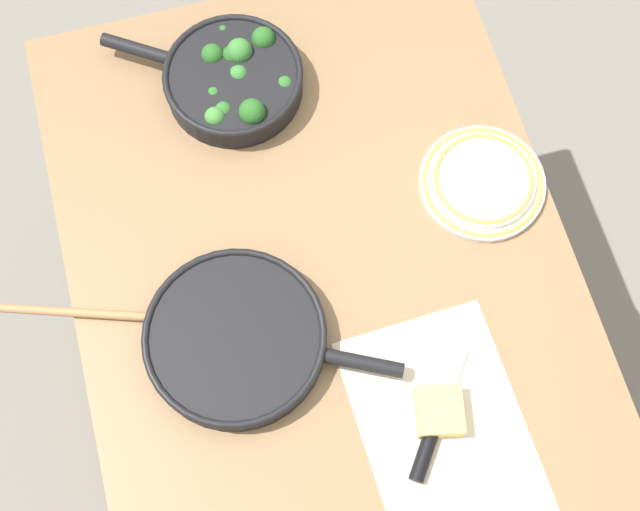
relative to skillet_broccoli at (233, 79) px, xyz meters
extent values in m
plane|color=slate|center=(0.36, 0.06, -0.80)|extent=(14.00, 14.00, 0.00)
cube|color=olive|center=(0.36, 0.06, -0.05)|extent=(1.11, 0.83, 0.03)
cylinder|color=#BCBCC1|center=(-0.14, -0.29, -0.43)|extent=(0.05, 0.05, 0.74)
cylinder|color=#BCBCC1|center=(-0.14, 0.42, -0.43)|extent=(0.05, 0.05, 0.74)
cylinder|color=black|center=(0.00, 0.00, -0.01)|extent=(0.24, 0.24, 0.05)
torus|color=black|center=(0.00, 0.00, 0.02)|extent=(0.25, 0.25, 0.01)
cylinder|color=black|center=(-0.10, -0.15, 0.01)|extent=(0.09, 0.12, 0.02)
cylinder|color=#357027|center=(0.07, -0.05, -0.01)|extent=(0.01, 0.01, 0.02)
sphere|color=#428438|center=(0.07, -0.05, 0.01)|extent=(0.04, 0.04, 0.04)
cylinder|color=#2C6823|center=(0.00, 0.01, -0.01)|extent=(0.01, 0.01, 0.02)
sphere|color=#387A33|center=(0.00, 0.01, 0.01)|extent=(0.03, 0.03, 0.03)
cylinder|color=#205218|center=(-0.04, 0.01, -0.01)|extent=(0.01, 0.01, 0.02)
sphere|color=#286023|center=(-0.04, 0.01, 0.01)|extent=(0.04, 0.04, 0.04)
cylinder|color=#245B1C|center=(0.00, 0.01, -0.01)|extent=(0.01, 0.01, 0.02)
sphere|color=#2D6B28|center=(0.00, 0.01, 0.01)|extent=(0.03, 0.03, 0.03)
cylinder|color=#205218|center=(-0.05, -0.02, -0.01)|extent=(0.01, 0.01, 0.02)
sphere|color=#286023|center=(-0.05, -0.02, 0.01)|extent=(0.04, 0.04, 0.04)
cylinder|color=#205218|center=(0.09, 0.02, -0.01)|extent=(0.02, 0.02, 0.03)
sphere|color=#286023|center=(0.09, 0.02, 0.02)|extent=(0.05, 0.05, 0.05)
cylinder|color=#245B1C|center=(0.03, -0.04, -0.01)|extent=(0.01, 0.01, 0.02)
sphere|color=#2D6B28|center=(0.03, -0.04, 0.01)|extent=(0.03, 0.03, 0.03)
cylinder|color=#2C6823|center=(-0.04, 0.02, -0.01)|extent=(0.02, 0.02, 0.02)
sphere|color=#387A33|center=(-0.04, 0.02, 0.02)|extent=(0.05, 0.05, 0.05)
cylinder|color=#205218|center=(-0.06, 0.07, -0.01)|extent=(0.01, 0.01, 0.02)
sphere|color=#286023|center=(-0.06, 0.07, 0.02)|extent=(0.04, 0.04, 0.04)
cylinder|color=#205218|center=(-0.10, 0.01, -0.01)|extent=(0.01, 0.01, 0.02)
sphere|color=#286023|center=(-0.10, 0.01, 0.00)|extent=(0.03, 0.03, 0.03)
cylinder|color=#245B1C|center=(0.04, 0.09, -0.01)|extent=(0.01, 0.01, 0.02)
sphere|color=#2D6B28|center=(0.04, 0.09, 0.01)|extent=(0.03, 0.03, 0.03)
cylinder|color=#245B1C|center=(0.06, -0.03, -0.01)|extent=(0.01, 0.01, 0.02)
sphere|color=#2D6B28|center=(0.06, -0.03, 0.01)|extent=(0.03, 0.03, 0.03)
cube|color=olive|center=(-0.06, -0.04, -0.01)|extent=(0.03, 0.04, 0.02)
cube|color=olive|center=(0.00, 0.03, -0.01)|extent=(0.04, 0.03, 0.03)
cube|color=#9E703D|center=(0.01, -0.01, -0.01)|extent=(0.04, 0.05, 0.03)
cube|color=#9E703D|center=(0.03, -0.02, -0.01)|extent=(0.04, 0.03, 0.02)
cube|color=#9E703D|center=(0.01, -0.03, -0.01)|extent=(0.04, 0.03, 0.03)
cylinder|color=black|center=(0.46, -0.10, -0.01)|extent=(0.29, 0.29, 0.04)
torus|color=black|center=(0.46, -0.10, 0.01)|extent=(0.29, 0.29, 0.01)
cylinder|color=black|center=(0.55, 0.08, 0.00)|extent=(0.08, 0.12, 0.02)
cylinder|color=#E5CC60|center=(0.46, -0.10, -0.01)|extent=(0.24, 0.24, 0.02)
cylinder|color=#A87A4C|center=(0.36, -0.31, -0.02)|extent=(0.12, 0.32, 0.02)
ellipsoid|color=#A87A4C|center=(0.42, -0.13, -0.02)|extent=(0.06, 0.07, 0.02)
cube|color=beige|center=(0.70, 0.18, -0.03)|extent=(0.40, 0.27, 0.00)
cube|color=silver|center=(0.62, 0.20, -0.03)|extent=(0.13, 0.10, 0.01)
cylinder|color=black|center=(0.71, 0.13, -0.02)|extent=(0.08, 0.07, 0.02)
cube|color=#EACC66|center=(0.65, 0.17, -0.01)|extent=(0.09, 0.09, 0.04)
cylinder|color=white|center=(0.30, 0.37, -0.03)|extent=(0.22, 0.22, 0.01)
torus|color=gold|center=(0.30, 0.37, -0.02)|extent=(0.21, 0.21, 0.01)
cylinder|color=white|center=(0.30, 0.37, -0.01)|extent=(0.18, 0.18, 0.01)
torus|color=gold|center=(0.30, 0.37, -0.01)|extent=(0.17, 0.17, 0.01)
camera|label=1|loc=(0.86, -0.07, 1.36)|focal=50.00mm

